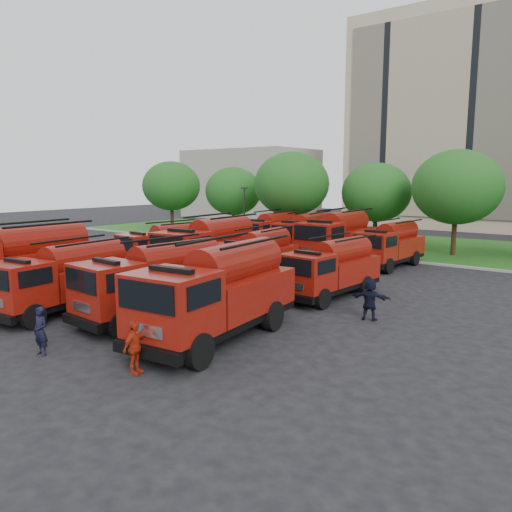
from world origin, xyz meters
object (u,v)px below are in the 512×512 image
Objects in this scene: fire_truck_1 at (65,278)px; firefighter_3 at (264,325)px; fire_truck_8 at (271,232)px; firefighter_4 at (90,288)px; fire_truck_6 at (257,257)px; fire_truck_9 at (304,235)px; firefighter_2 at (136,374)px; firefighter_5 at (369,320)px; fire_truck_2 at (156,282)px; fire_truck_7 at (332,269)px; fire_truck_4 at (167,247)px; fire_truck_11 at (390,245)px; fire_truck_3 at (218,293)px; fire_truck_10 at (337,237)px; fire_truck_0 at (18,263)px; fire_truck_5 at (210,248)px; firefighter_0 at (42,355)px.

fire_truck_1 reaches higher than firefighter_3.
firefighter_4 is (-0.16, -16.64, -1.59)m from fire_truck_8.
fire_truck_9 reaches higher than fire_truck_6.
firefighter_2 is (11.27, -22.95, -1.59)m from fire_truck_8.
firefighter_3 is at bearing 34.45° from firefighter_5.
fire_truck_7 is at bearing 67.15° from fire_truck_2.
fire_truck_4 reaches higher than fire_truck_7.
fire_truck_1 is at bearing -98.66° from fire_truck_9.
firefighter_3 is at bearing -82.31° from fire_truck_11.
firefighter_2 is at bearing -24.94° from fire_truck_1.
fire_truck_3 is at bearing -138.96° from firefighter_4.
fire_truck_10 reaches higher than fire_truck_11.
fire_truck_11 is at bearing 59.95° from fire_truck_6.
firefighter_3 is at bearing 18.36° from fire_truck_1.
fire_truck_6 is (7.05, 10.05, -0.30)m from fire_truck_0.
fire_truck_0 is at bearing -97.15° from fire_truck_8.
fire_truck_8 is (0.80, 20.14, -0.20)m from fire_truck_0.
fire_truck_11 is (3.98, 9.47, -0.00)m from fire_truck_6.
fire_truck_0 reaches higher than fire_truck_5.
fire_truck_6 is at bearing 90.92° from firefighter_0.
firefighter_4 is (-7.38, 1.81, -1.61)m from fire_truck_2.
firefighter_3 is at bearing -73.78° from fire_truck_10.
fire_truck_8 is at bearing 114.46° from fire_truck_3.
fire_truck_8 reaches higher than fire_truck_11.
fire_truck_8 is 4.01× the size of firefighter_5.
fire_truck_8 is 19.67m from firefighter_5.
fire_truck_0 reaches higher than fire_truck_9.
fire_truck_8 is 20.06m from firefighter_3.
fire_truck_8 is 16.72m from firefighter_4.
fire_truck_4 is at bearing 174.80° from fire_truck_6.
fire_truck_2 is at bearing 167.57° from fire_truck_3.
fire_truck_6 is at bearing 67.16° from fire_truck_1.
fire_truck_0 reaches higher than fire_truck_8.
fire_truck_4 is 4.10× the size of firefighter_2.
fire_truck_0 is 1.08× the size of fire_truck_9.
firefighter_0 is (4.29, -3.66, -1.52)m from fire_truck_1.
fire_truck_3 is 0.98× the size of fire_truck_5.
fire_truck_10 is at bearing 57.09° from fire_truck_4.
fire_truck_5 is 10.01m from fire_truck_10.
fire_truck_4 is at bearing 138.44° from fire_truck_3.
fire_truck_5 reaches higher than fire_truck_8.
fire_truck_5 is at bearing 104.14° from firefighter_0.
fire_truck_8 is at bearing -38.15° from firefighter_4.
fire_truck_7 is 13.00m from firefighter_4.
fire_truck_7 is 0.97× the size of fire_truck_11.
firefighter_4 is at bearing -95.40° from fire_truck_8.
fire_truck_2 is at bearing 9.71° from fire_truck_0.
firefighter_0 is (7.45, -23.79, -1.59)m from fire_truck_8.
fire_truck_6 is 1.02× the size of fire_truck_11.
fire_truck_9 is (3.96, 10.38, 0.12)m from fire_truck_4.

